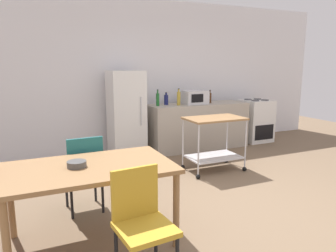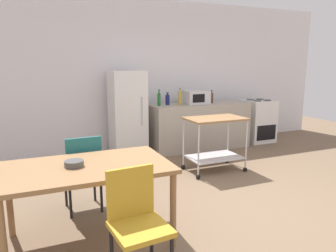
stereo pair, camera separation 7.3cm
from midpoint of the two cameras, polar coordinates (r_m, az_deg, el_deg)
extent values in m
plane|color=brown|center=(3.90, 12.35, -14.32)|extent=(12.00, 12.00, 0.00)
cube|color=white|center=(6.38, -4.58, 9.18)|extent=(8.40, 0.12, 2.90)
cube|color=#A89E8E|center=(6.32, 5.12, 0.01)|extent=(2.00, 0.64, 0.90)
cube|color=olive|center=(2.98, -14.71, -7.37)|extent=(1.50, 0.90, 0.04)
cylinder|color=olive|center=(2.75, -27.90, -18.50)|extent=(0.06, 0.06, 0.71)
cylinder|color=olive|center=(2.96, 0.77, -14.97)|extent=(0.06, 0.06, 0.71)
cylinder|color=olive|center=(3.45, -27.15, -12.31)|extent=(0.06, 0.06, 0.71)
cylinder|color=olive|center=(3.62, -4.52, -9.98)|extent=(0.06, 0.06, 0.71)
cube|color=#1E666B|center=(3.74, -15.68, -7.81)|extent=(0.42, 0.42, 0.04)
cube|color=#1E666B|center=(3.51, -15.29, -5.29)|extent=(0.38, 0.05, 0.40)
cylinder|color=black|center=(4.02, -13.57, -10.12)|extent=(0.03, 0.03, 0.45)
cylinder|color=black|center=(3.96, -18.44, -10.69)|extent=(0.03, 0.03, 0.45)
cylinder|color=black|center=(3.71, -12.32, -11.88)|extent=(0.03, 0.03, 0.45)
cylinder|color=black|center=(3.65, -17.62, -12.55)|extent=(0.03, 0.03, 0.45)
cube|color=gold|center=(2.43, -4.99, -18.13)|extent=(0.44, 0.44, 0.04)
cube|color=gold|center=(2.48, -6.85, -11.86)|extent=(0.38, 0.07, 0.40)
cylinder|color=black|center=(2.75, -3.04, -20.27)|extent=(0.03, 0.03, 0.45)
cube|color=white|center=(7.15, 15.24, 0.95)|extent=(0.60, 0.60, 0.90)
cube|color=black|center=(6.96, 16.74, -1.10)|extent=(0.48, 0.01, 0.32)
cylinder|color=#47474C|center=(6.91, 15.23, 4.47)|extent=(0.16, 0.16, 0.02)
cylinder|color=#47474C|center=(7.08, 16.86, 4.53)|extent=(0.16, 0.16, 0.02)
cylinder|color=#47474C|center=(7.10, 14.00, 4.70)|extent=(0.16, 0.16, 0.02)
cylinder|color=#47474C|center=(7.26, 15.62, 4.75)|extent=(0.16, 0.16, 0.02)
cube|color=white|center=(5.80, -7.94, 2.22)|extent=(0.60, 0.60, 1.55)
cylinder|color=silver|center=(5.54, -5.25, 2.68)|extent=(0.02, 0.02, 0.50)
cube|color=olive|center=(4.92, 8.02, 1.35)|extent=(0.90, 0.56, 0.03)
cube|color=silver|center=(5.06, 7.83, -5.53)|extent=(0.83, 0.52, 0.02)
cylinder|color=silver|center=(4.58, 5.09, -4.24)|extent=(0.02, 0.02, 0.76)
sphere|color=black|center=(4.71, 5.00, -9.12)|extent=(0.07, 0.07, 0.07)
cylinder|color=silver|center=(5.03, 13.48, -3.11)|extent=(0.02, 0.02, 0.76)
sphere|color=black|center=(5.15, 13.27, -7.59)|extent=(0.07, 0.07, 0.07)
cylinder|color=silver|center=(5.01, 2.30, -2.88)|extent=(0.02, 0.02, 0.76)
sphere|color=black|center=(5.12, 2.26, -7.39)|extent=(0.07, 0.07, 0.07)
cylinder|color=silver|center=(5.42, 10.27, -1.96)|extent=(0.02, 0.02, 0.76)
sphere|color=black|center=(5.53, 10.13, -6.15)|extent=(0.07, 0.07, 0.07)
cylinder|color=#1E6628|center=(5.86, -2.23, 4.78)|extent=(0.06, 0.06, 0.23)
cylinder|color=#1E6628|center=(5.84, -2.25, 6.21)|extent=(0.03, 0.03, 0.06)
cylinder|color=black|center=(5.84, -2.25, 6.56)|extent=(0.03, 0.03, 0.01)
cylinder|color=navy|center=(6.02, -0.69, 4.75)|extent=(0.08, 0.08, 0.19)
cylinder|color=navy|center=(6.01, -0.69, 5.81)|extent=(0.04, 0.04, 0.04)
cylinder|color=black|center=(6.01, -0.69, 6.04)|extent=(0.04, 0.04, 0.01)
cylinder|color=gold|center=(5.97, 1.60, 4.98)|extent=(0.07, 0.07, 0.25)
cylinder|color=gold|center=(5.95, 1.61, 6.43)|extent=(0.03, 0.03, 0.05)
cylinder|color=black|center=(5.95, 1.61, 6.74)|extent=(0.03, 0.03, 0.01)
cube|color=silver|center=(6.17, 4.54, 5.20)|extent=(0.46, 0.34, 0.26)
cube|color=black|center=(6.00, 5.00, 5.03)|extent=(0.25, 0.01, 0.16)
cylinder|color=#4C2D19|center=(6.39, 7.25, 5.07)|extent=(0.07, 0.07, 0.20)
cylinder|color=#4C2D19|center=(6.38, 7.28, 6.16)|extent=(0.03, 0.03, 0.05)
cylinder|color=black|center=(6.37, 7.29, 6.43)|extent=(0.03, 0.03, 0.01)
cylinder|color=#4C4C4C|center=(2.97, -16.89, -6.62)|extent=(0.17, 0.17, 0.06)
camera|label=1|loc=(0.04, -90.47, -0.09)|focal=33.66mm
camera|label=2|loc=(0.04, 89.53, 0.09)|focal=33.66mm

